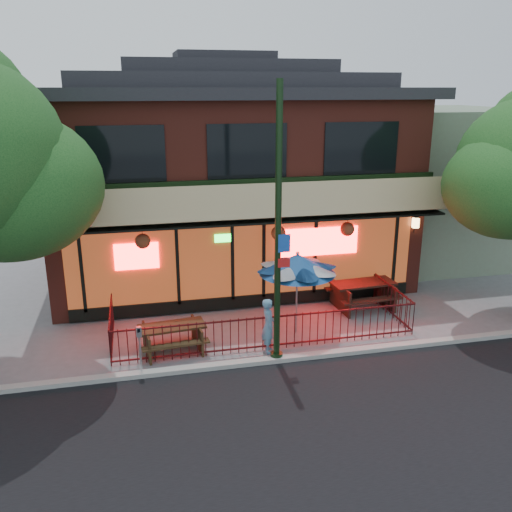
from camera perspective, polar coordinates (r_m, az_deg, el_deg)
The scene contains 11 objects.
ground at distance 14.76m, azimuth 1.76°, elevation -10.13°, with size 80.00×80.00×0.00m, color gray.
curb at distance 14.30m, azimuth 2.27°, elevation -10.82°, with size 80.00×0.25×0.12m, color #999993.
restaurant_building at distance 20.23m, azimuth -3.23°, elevation 9.70°, with size 12.96×9.49×8.05m.
neighbor_building at distance 24.10m, azimuth 18.35°, elevation 7.39°, with size 6.00×7.00×6.00m, color slate.
patio_fence at distance 14.92m, azimuth 1.30°, elevation -7.11°, with size 8.44×2.62×1.00m.
street_light at distance 13.22m, azimuth 2.33°, elevation 1.27°, with size 0.43×0.32×7.00m.
picnic_table_left at distance 14.80m, azimuth -8.81°, elevation -8.13°, with size 1.89×1.53×0.75m.
picnic_table_right at distance 17.71m, azimuth 11.18°, elevation -3.62°, with size 2.12×1.68×0.86m.
patio_umbrella at distance 15.14m, azimuth 4.38°, elevation -0.83°, with size 2.15×2.15×2.46m.
pedestrian at distance 14.49m, azimuth 1.32°, elevation -7.33°, with size 0.55×0.36×1.52m, color #5589AB.
parking_meter_near at distance 13.62m, azimuth -12.16°, elevation -8.90°, with size 0.14×0.13×1.29m.
Camera 1 is at (-3.32, -12.66, 6.81)m, focal length 38.00 mm.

